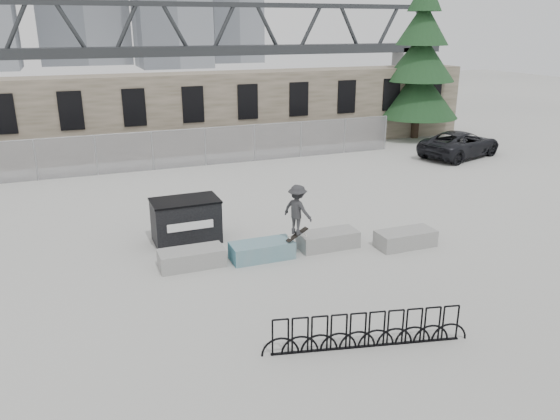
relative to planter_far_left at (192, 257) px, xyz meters
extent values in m
plane|color=#B7B7B2|center=(3.49, -0.09, -0.30)|extent=(120.00, 120.00, 0.00)
cube|color=#645A49|center=(3.49, 16.16, 1.95)|extent=(36.00, 2.50, 4.50)
cube|color=black|center=(-6.11, 14.89, 2.60)|extent=(1.20, 0.12, 2.00)
cube|color=black|center=(-2.91, 14.89, 2.60)|extent=(1.20, 0.12, 2.00)
cube|color=black|center=(0.29, 14.89, 2.60)|extent=(1.20, 0.12, 2.00)
cube|color=black|center=(3.49, 14.89, 2.60)|extent=(1.20, 0.12, 2.00)
cube|color=black|center=(6.69, 14.89, 2.60)|extent=(1.20, 0.12, 2.00)
cube|color=black|center=(9.89, 14.89, 2.60)|extent=(1.20, 0.12, 2.00)
cube|color=black|center=(13.09, 14.89, 2.60)|extent=(1.20, 0.12, 2.00)
cube|color=black|center=(16.29, 14.89, 2.60)|extent=(1.20, 0.12, 2.00)
cube|color=black|center=(19.49, 14.89, 2.60)|extent=(1.20, 0.12, 2.00)
cylinder|color=gray|center=(-4.76, 12.41, 0.70)|extent=(0.06, 0.06, 2.00)
cylinder|color=gray|center=(-2.01, 12.41, 0.70)|extent=(0.06, 0.06, 2.00)
cylinder|color=gray|center=(0.74, 12.41, 0.70)|extent=(0.06, 0.06, 2.00)
cylinder|color=gray|center=(3.49, 12.41, 0.70)|extent=(0.06, 0.06, 2.00)
cylinder|color=gray|center=(6.24, 12.41, 0.70)|extent=(0.06, 0.06, 2.00)
cylinder|color=gray|center=(8.99, 12.41, 0.70)|extent=(0.06, 0.06, 2.00)
cylinder|color=gray|center=(11.74, 12.41, 0.70)|extent=(0.06, 0.06, 2.00)
cylinder|color=gray|center=(14.49, 12.41, 0.70)|extent=(0.06, 0.06, 2.00)
cube|color=#99999E|center=(3.49, 12.41, 0.70)|extent=(22.00, 0.02, 2.00)
cylinder|color=gray|center=(3.49, 12.41, 1.70)|extent=(22.00, 0.04, 0.04)
cube|color=gray|center=(0.00, 0.00, -0.02)|extent=(2.00, 0.90, 0.55)
cube|color=#2D471E|center=(0.00, 0.00, 0.19)|extent=(1.76, 0.66, 0.10)
cube|color=teal|center=(2.22, -0.22, -0.02)|extent=(2.00, 0.90, 0.55)
cube|color=#2D471E|center=(2.22, -0.22, 0.19)|extent=(1.76, 0.66, 0.10)
cube|color=gray|center=(4.60, -0.15, -0.02)|extent=(2.00, 0.90, 0.55)
cube|color=#2D471E|center=(4.60, -0.15, 0.19)|extent=(1.76, 0.66, 0.10)
cube|color=gray|center=(7.08, -1.00, -0.02)|extent=(2.00, 0.90, 0.55)
cube|color=#2D471E|center=(7.08, -1.00, 0.19)|extent=(1.76, 0.66, 0.10)
cube|color=black|center=(0.30, 2.15, 0.42)|extent=(2.24, 1.36, 1.44)
cube|color=black|center=(0.30, 2.15, 1.16)|extent=(2.29, 1.42, 0.07)
cube|color=white|center=(0.31, 1.46, 0.48)|extent=(1.55, 0.04, 0.28)
cube|color=black|center=(2.81, -5.90, -0.28)|extent=(4.41, 1.03, 0.04)
torus|color=black|center=(0.83, -5.46, 0.15)|extent=(0.88, 0.24, 0.89)
torus|color=black|center=(1.27, -5.56, 0.15)|extent=(0.88, 0.24, 0.89)
torus|color=black|center=(1.71, -5.65, 0.15)|extent=(0.88, 0.24, 0.89)
torus|color=black|center=(2.15, -5.75, 0.15)|extent=(0.88, 0.24, 0.89)
torus|color=black|center=(2.59, -5.85, 0.15)|extent=(0.88, 0.24, 0.89)
torus|color=black|center=(3.03, -5.94, 0.15)|extent=(0.88, 0.24, 0.89)
torus|color=black|center=(3.46, -6.04, 0.15)|extent=(0.88, 0.24, 0.89)
torus|color=black|center=(3.90, -6.14, 0.15)|extent=(0.88, 0.24, 0.89)
torus|color=black|center=(4.34, -6.23, 0.15)|extent=(0.88, 0.24, 0.89)
torus|color=black|center=(4.78, -6.33, 0.15)|extent=(0.88, 0.24, 0.89)
cylinder|color=#38281E|center=(18.22, 14.79, 0.81)|extent=(0.50, 0.50, 2.22)
cone|color=black|center=(18.22, 14.79, 2.70)|extent=(5.24, 5.24, 3.20)
cone|color=black|center=(18.22, 14.79, 4.90)|extent=(4.39, 4.39, 3.00)
cone|color=black|center=(18.22, 14.79, 6.90)|extent=(3.27, 3.27, 2.60)
cube|color=#2D3033|center=(13.49, 54.91, 3.70)|extent=(70.00, 3.00, 1.20)
cube|color=#2D3033|center=(13.49, 54.91, 9.20)|extent=(70.00, 0.60, 0.60)
cube|color=gray|center=(43.49, 54.91, 1.70)|extent=(2.00, 3.00, 4.00)
imported|color=black|center=(17.41, 9.20, 0.44)|extent=(5.80, 3.98, 1.47)
imported|color=#2B2B2E|center=(3.33, -0.50, 1.30)|extent=(1.04, 1.20, 1.62)
cube|color=black|center=(3.33, -0.50, 0.46)|extent=(0.76, 0.30, 0.37)
cylinder|color=beige|center=(3.05, -0.57, 0.41)|extent=(0.06, 0.03, 0.06)
cylinder|color=beige|center=(3.05, -0.43, 0.41)|extent=(0.06, 0.03, 0.06)
cylinder|color=beige|center=(3.61, -0.57, 0.41)|extent=(0.06, 0.03, 0.06)
cylinder|color=beige|center=(3.61, -0.43, 0.41)|extent=(0.06, 0.03, 0.06)
camera|label=1|loc=(-3.03, -15.42, 6.81)|focal=35.00mm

